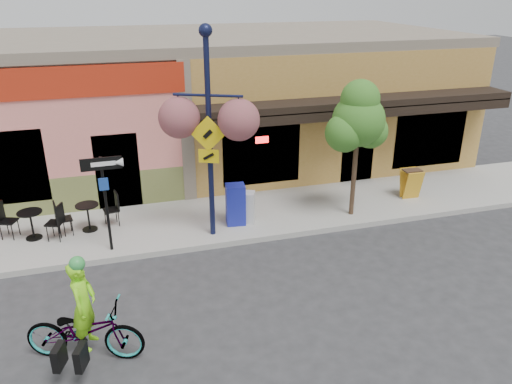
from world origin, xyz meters
TOP-DOWN VIEW (x-y plane):
  - ground at (0.00, 0.00)m, footprint 90.00×90.00m
  - sidewalk at (0.00, 2.00)m, footprint 24.00×3.00m
  - curb at (0.00, 0.55)m, footprint 24.00×0.12m
  - building at (0.00, 7.50)m, footprint 18.20×8.20m
  - bicycle at (-3.82, -2.67)m, footprint 2.19×1.35m
  - cyclist_rider at (-3.77, -2.67)m, footprint 0.56×0.69m
  - lamp_post at (-0.82, 1.03)m, footprint 1.77×1.28m
  - one_way_sign at (-3.33, 0.90)m, footprint 0.91×0.21m
  - cafe_set_left at (-5.19, 2.04)m, footprint 1.77×1.31m
  - cafe_set_right at (-3.85, 2.13)m, footprint 1.68×1.06m
  - newspaper_box_blue at (-0.11, 1.45)m, footprint 0.54×0.49m
  - newspaper_box_grey at (0.20, 1.44)m, footprint 0.50×0.48m
  - street_tree at (3.12, 1.13)m, footprint 1.94×1.94m
  - sandwich_board at (5.30, 1.53)m, footprint 0.54×0.41m

SIDE VIEW (x-z plane):
  - ground at x=0.00m, z-range 0.00..0.00m
  - sidewalk at x=0.00m, z-range 0.00..0.15m
  - curb at x=0.00m, z-range 0.00..0.15m
  - bicycle at x=-3.82m, z-range 0.00..1.09m
  - newspaper_box_grey at x=0.20m, z-range 0.15..1.00m
  - sandwich_board at x=5.30m, z-range 0.15..1.03m
  - cafe_set_right at x=-3.85m, z-range 0.15..1.08m
  - cafe_set_left at x=-5.19m, z-range 0.15..1.11m
  - newspaper_box_blue at x=-0.11m, z-range 0.15..1.25m
  - cyclist_rider at x=-3.77m, z-range 0.00..1.64m
  - one_way_sign at x=-3.33m, z-range 0.15..2.50m
  - street_tree at x=3.12m, z-range 0.15..3.91m
  - building at x=0.00m, z-range 0.00..4.50m
  - lamp_post at x=-0.82m, z-range 0.15..5.29m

